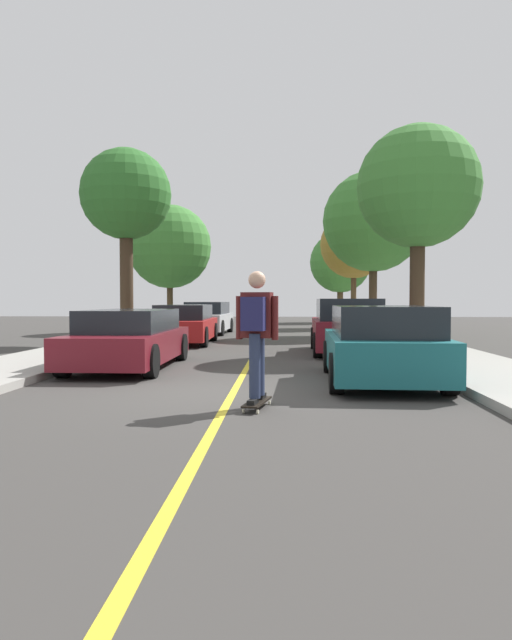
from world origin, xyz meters
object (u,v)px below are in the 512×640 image
(street_tree_right_farthest, at_px, (340,262))
(skateboard, at_px, (257,402))
(parked_car_left_near, at_px, (184,324))
(street_tree_left_nearest, at_px, (126,196))
(skateboarder, at_px, (256,328))
(street_tree_right_near, at_px, (373,222))
(parked_car_right_nearest, at_px, (382,344))
(street_tree_left_near, at_px, (170,247))
(parked_car_right_near, at_px, (347,326))
(parked_car_left_nearest, at_px, (130,339))
(parked_car_left_far, at_px, (207,318))
(street_tree_right_nearest, at_px, (418,188))
(fire_hydrant, at_px, (77,342))
(street_tree_right_far, at_px, (354,245))

(street_tree_right_farthest, relative_size, skateboard, 6.53)
(parked_car_left_near, xyz_separation_m, skateboard, (2.95, -11.11, -0.56))
(street_tree_left_nearest, distance_m, skateboarder, 12.57)
(street_tree_right_near, bearing_deg, parked_car_right_nearest, -98.07)
(parked_car_right_nearest, height_order, street_tree_left_near, street_tree_left_near)
(parked_car_right_near, height_order, street_tree_left_near, street_tree_left_near)
(parked_car_left_nearest, distance_m, skateboard, 5.38)
(parked_car_left_far, distance_m, skateboarder, 17.01)
(street_tree_left_near, bearing_deg, skateboard, -75.07)
(parked_car_right_near, relative_size, street_tree_left_near, 0.73)
(parked_car_left_nearest, xyz_separation_m, street_tree_left_nearest, (-1.87, 6.49, 4.21))
(parked_car_left_nearest, height_order, parked_car_left_far, parked_car_left_far)
(street_tree_right_nearest, relative_size, skateboarder, 3.46)
(parked_car_left_near, bearing_deg, fire_hydrant, -104.75)
(parked_car_right_nearest, bearing_deg, street_tree_right_nearest, 71.31)
(fire_hydrant, relative_size, skateboard, 0.81)
(parked_car_right_nearest, relative_size, skateboarder, 2.35)
(parked_car_left_far, xyz_separation_m, skateboard, (2.94, -16.71, -0.59))
(street_tree_left_near, relative_size, skateboard, 6.46)
(skateboard, bearing_deg, street_tree_left_nearest, 113.74)
(street_tree_left_nearest, bearing_deg, skateboard, -66.26)
(skateboard, bearing_deg, fire_hydrant, 129.41)
(parked_car_left_nearest, bearing_deg, parked_car_left_near, 90.00)
(fire_hydrant, bearing_deg, parked_car_left_far, 82.43)
(street_tree_left_nearest, relative_size, street_tree_right_nearest, 1.04)
(parked_car_left_nearest, relative_size, parked_car_left_near, 1.09)
(parked_car_right_nearest, xyz_separation_m, fire_hydrant, (-6.52, 2.92, -0.19))
(parked_car_left_far, bearing_deg, parked_car_left_nearest, -90.01)
(parked_car_left_near, height_order, street_tree_left_near, street_tree_left_near)
(parked_car_left_nearest, height_order, fire_hydrant, parked_car_left_nearest)
(parked_car_left_far, xyz_separation_m, parked_car_right_nearest, (5.01, -14.22, 0.00))
(street_tree_right_near, distance_m, street_tree_right_far, 6.48)
(fire_hydrant, bearing_deg, skateboarder, -50.80)
(skateboarder, bearing_deg, parked_car_left_nearest, 123.15)
(parked_car_left_near, bearing_deg, street_tree_right_nearest, -23.99)
(street_tree_right_nearest, height_order, street_tree_right_near, street_tree_right_near)
(street_tree_left_nearest, relative_size, street_tree_right_farthest, 1.11)
(street_tree_left_nearest, bearing_deg, fire_hydrant, -86.15)
(parked_car_right_near, xyz_separation_m, skateboard, (-2.07, -7.99, -0.65))
(parked_car_left_nearest, height_order, parked_car_right_nearest, parked_car_right_nearest)
(street_tree_left_nearest, distance_m, street_tree_right_farthest, 20.34)
(parked_car_left_near, xyz_separation_m, street_tree_right_farthest, (6.89, 18.18, 3.20))
(parked_car_left_near, bearing_deg, street_tree_left_nearest, -175.46)
(street_tree_left_near, distance_m, skateboard, 19.07)
(street_tree_right_nearest, distance_m, street_tree_right_far, 14.16)
(parked_car_left_nearest, relative_size, street_tree_left_near, 0.81)
(street_tree_right_farthest, bearing_deg, parked_car_left_near, -110.76)
(street_tree_left_nearest, relative_size, street_tree_right_far, 1.06)
(street_tree_left_nearest, xyz_separation_m, street_tree_left_near, (0.00, 7.11, -0.99))
(street_tree_left_nearest, bearing_deg, street_tree_right_nearest, -18.42)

